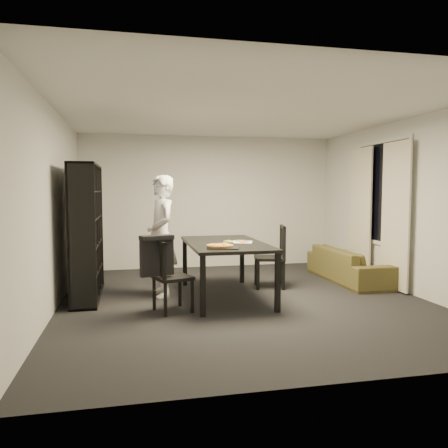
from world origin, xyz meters
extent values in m
cube|color=black|center=(0.00, 0.00, 0.00)|extent=(5.00, 5.50, 0.01)
cube|color=white|center=(0.00, 0.00, 2.60)|extent=(5.00, 5.50, 0.01)
cube|color=silver|center=(0.00, 2.75, 1.30)|extent=(5.00, 0.01, 2.60)
cube|color=silver|center=(0.00, -2.75, 1.30)|extent=(5.00, 0.01, 2.60)
cube|color=silver|center=(-2.50, 0.00, 1.30)|extent=(0.01, 5.50, 2.60)
cube|color=silver|center=(2.50, 0.00, 1.30)|extent=(0.01, 5.50, 2.60)
cube|color=black|center=(2.48, 0.60, 1.50)|extent=(0.02, 1.40, 1.60)
cube|color=white|center=(2.48, 0.60, 1.50)|extent=(0.03, 1.52, 1.72)
cube|color=beige|center=(2.40, 0.08, 1.15)|extent=(0.03, 0.70, 2.25)
cube|color=beige|center=(2.40, 1.12, 1.15)|extent=(0.03, 0.70, 2.25)
cube|color=black|center=(-2.16, 0.60, 0.95)|extent=(0.35, 1.50, 1.90)
cube|color=black|center=(-0.22, 0.21, 0.77)|extent=(1.06, 1.91, 0.04)
cube|color=black|center=(-0.70, -0.69, 0.38)|extent=(0.06, 0.06, 0.75)
cube|color=black|center=(0.26, -0.69, 0.38)|extent=(0.06, 0.06, 0.75)
cube|color=black|center=(-0.70, 1.11, 0.38)|extent=(0.06, 0.06, 0.75)
cube|color=black|center=(0.26, 1.11, 0.38)|extent=(0.06, 0.06, 0.75)
cube|color=black|center=(-1.03, -0.38, 0.43)|extent=(0.54, 0.54, 0.04)
cube|color=black|center=(-1.21, -0.44, 0.68)|extent=(0.18, 0.41, 0.45)
cube|color=black|center=(-1.21, -0.44, 0.89)|extent=(0.16, 0.39, 0.05)
cube|color=black|center=(-0.80, -0.49, 0.21)|extent=(0.04, 0.04, 0.41)
cube|color=black|center=(-0.92, -0.15, 0.21)|extent=(0.04, 0.04, 0.41)
cube|color=black|center=(-1.14, -0.61, 0.21)|extent=(0.04, 0.04, 0.41)
cube|color=black|center=(-1.26, -0.26, 0.21)|extent=(0.04, 0.04, 0.41)
cube|color=black|center=(0.60, 0.68, 0.47)|extent=(0.54, 0.54, 0.04)
cube|color=black|center=(0.80, 0.64, 0.74)|extent=(0.14, 0.46, 0.49)
cube|color=black|center=(0.80, 0.64, 0.96)|extent=(0.12, 0.43, 0.05)
cube|color=black|center=(0.45, 0.91, 0.22)|extent=(0.04, 0.04, 0.45)
cube|color=black|center=(0.36, 0.53, 0.22)|extent=(0.04, 0.04, 0.45)
cube|color=black|center=(0.83, 0.83, 0.22)|extent=(0.04, 0.04, 0.45)
cube|color=black|center=(0.75, 0.45, 0.22)|extent=(0.04, 0.04, 0.45)
cube|color=black|center=(-1.23, -0.45, 0.71)|extent=(0.43, 0.21, 0.45)
cube|color=black|center=(-1.23, -0.45, 0.96)|extent=(0.44, 0.30, 0.05)
imported|color=white|center=(-1.11, 0.48, 0.88)|extent=(0.55, 0.71, 1.76)
cube|color=black|center=(-0.37, -0.39, 0.80)|extent=(0.47, 0.42, 0.01)
cylinder|color=olive|center=(-0.41, -0.36, 0.82)|extent=(0.35, 0.35, 0.02)
cylinder|color=#F1973E|center=(-0.41, -0.36, 0.83)|extent=(0.31, 0.31, 0.01)
cube|color=white|center=(-0.05, 0.16, 0.80)|extent=(0.47, 0.41, 0.01)
imported|color=#46381C|center=(2.09, 0.88, 0.28)|extent=(0.74, 1.90, 0.55)
camera|label=1|loc=(-1.54, -5.85, 1.54)|focal=35.00mm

